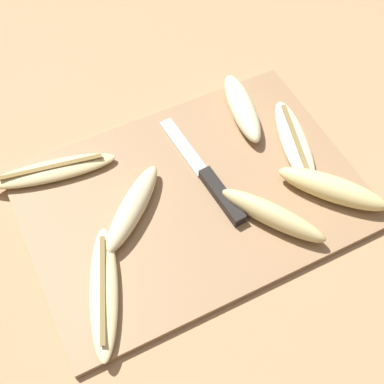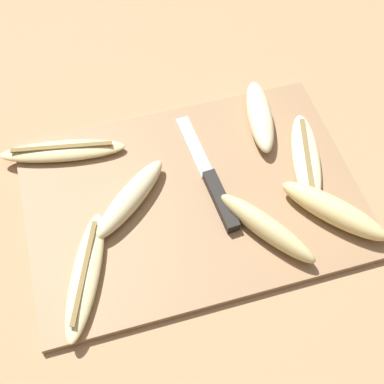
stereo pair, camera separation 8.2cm
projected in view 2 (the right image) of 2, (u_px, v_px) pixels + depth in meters
The scene contains 10 objects.
ground_plane at pixel (192, 200), 0.84m from camera, with size 4.00×4.00×0.00m, color tan.
cutting_board at pixel (192, 198), 0.84m from camera, with size 0.52×0.36×0.01m.
knife at pixel (216, 190), 0.83m from camera, with size 0.04×0.24×0.02m.
banana_cream_curved at pixel (130, 198), 0.81m from camera, with size 0.15×0.14×0.03m.
banana_mellow_near at pixel (63, 151), 0.87m from camera, with size 0.21×0.08×0.02m.
banana_spotted_left at pixel (267, 228), 0.78m from camera, with size 0.12×0.16×0.04m.
banana_golden_short at pixel (334, 211), 0.80m from camera, with size 0.14×0.16×0.04m.
banana_bright_far at pixel (260, 116), 0.90m from camera, with size 0.07×0.16×0.04m.
banana_pale_long at pixel (306, 158), 0.86m from camera, with size 0.09×0.19×0.02m.
banana_soft_right at pixel (85, 275), 0.75m from camera, with size 0.11×0.20×0.02m.
Camera 2 is at (-0.12, -0.43, 0.71)m, focal length 50.00 mm.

